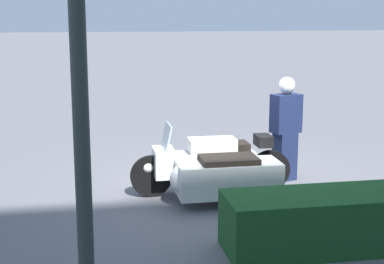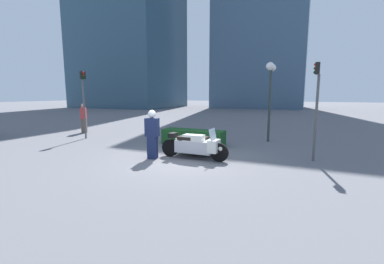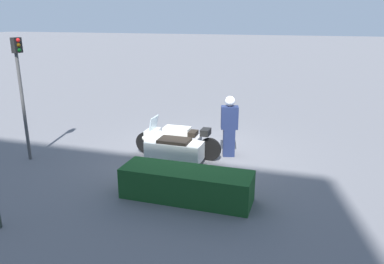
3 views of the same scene
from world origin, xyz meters
The scene contains 4 objects.
ground_plane centered at (0.00, 0.00, 0.00)m, with size 160.00×160.00×0.00m, color slate.
police_motorcycle centered at (0.61, 0.66, 0.47)m, with size 2.62×1.20×1.16m.
officer_rider centered at (-0.82, -0.22, 0.95)m, with size 0.55×0.42×1.79m.
hedge_bush_curbside centered at (-0.51, 2.80, 0.35)m, with size 2.94×0.90×0.70m, color #19471E.
Camera 1 is at (2.57, 9.23, 2.86)m, focal length 55.00 mm.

